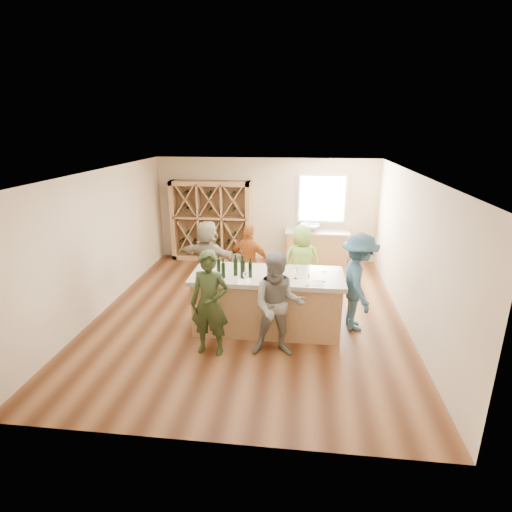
# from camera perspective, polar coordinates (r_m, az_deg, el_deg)

# --- Properties ---
(floor) EXTENTS (6.00, 7.00, 0.10)m
(floor) POSITION_cam_1_polar(r_m,az_deg,el_deg) (8.19, -0.86, -8.41)
(floor) COLOR brown
(floor) RESTS_ON ground
(ceiling) EXTENTS (6.00, 7.00, 0.10)m
(ceiling) POSITION_cam_1_polar(r_m,az_deg,el_deg) (7.36, -0.97, 12.20)
(ceiling) COLOR white
(ceiling) RESTS_ON ground
(wall_back) EXTENTS (6.00, 0.10, 2.80)m
(wall_back) POSITION_cam_1_polar(r_m,az_deg,el_deg) (11.08, 1.48, 6.64)
(wall_back) COLOR #CBB393
(wall_back) RESTS_ON ground
(wall_front) EXTENTS (6.00, 0.10, 2.80)m
(wall_front) POSITION_cam_1_polar(r_m,az_deg,el_deg) (4.43, -7.01, -12.04)
(wall_front) COLOR #CBB393
(wall_front) RESTS_ON ground
(wall_left) EXTENTS (0.10, 7.00, 2.80)m
(wall_left) POSITION_cam_1_polar(r_m,az_deg,el_deg) (8.58, -21.56, 1.92)
(wall_left) COLOR #CBB393
(wall_left) RESTS_ON ground
(wall_right) EXTENTS (0.10, 7.00, 2.80)m
(wall_right) POSITION_cam_1_polar(r_m,az_deg,el_deg) (7.87, 21.68, 0.51)
(wall_right) COLOR #CBB393
(wall_right) RESTS_ON ground
(window_frame) EXTENTS (1.30, 0.06, 1.30)m
(window_frame) POSITION_cam_1_polar(r_m,az_deg,el_deg) (10.90, 9.41, 8.09)
(window_frame) COLOR white
(window_frame) RESTS_ON wall_back
(window_pane) EXTENTS (1.18, 0.01, 1.18)m
(window_pane) POSITION_cam_1_polar(r_m,az_deg,el_deg) (10.87, 9.42, 8.06)
(window_pane) COLOR white
(window_pane) RESTS_ON wall_back
(wine_rack) EXTENTS (2.20, 0.45, 2.20)m
(wine_rack) POSITION_cam_1_polar(r_m,az_deg,el_deg) (11.10, -6.43, 4.98)
(wine_rack) COLOR #A1774C
(wine_rack) RESTS_ON floor
(back_counter_base) EXTENTS (1.60, 0.58, 0.86)m
(back_counter_base) POSITION_cam_1_polar(r_m,az_deg,el_deg) (10.94, 8.59, 1.05)
(back_counter_base) COLOR #A1774C
(back_counter_base) RESTS_ON floor
(back_counter_top) EXTENTS (1.70, 0.62, 0.06)m
(back_counter_top) POSITION_cam_1_polar(r_m,az_deg,el_deg) (10.82, 8.71, 3.38)
(back_counter_top) COLOR #A69A88
(back_counter_top) RESTS_ON back_counter_base
(sink) EXTENTS (0.54, 0.54, 0.19)m
(sink) POSITION_cam_1_polar(r_m,az_deg,el_deg) (10.78, 7.68, 4.05)
(sink) COLOR silver
(sink) RESTS_ON back_counter_top
(faucet) EXTENTS (0.02, 0.02, 0.30)m
(faucet) POSITION_cam_1_polar(r_m,az_deg,el_deg) (10.94, 7.68, 4.57)
(faucet) COLOR silver
(faucet) RESTS_ON back_counter_top
(tasting_counter_base) EXTENTS (2.60, 1.00, 1.00)m
(tasting_counter_base) POSITION_cam_1_polar(r_m,az_deg,el_deg) (7.39, 1.63, -6.78)
(tasting_counter_base) COLOR #A1774C
(tasting_counter_base) RESTS_ON floor
(tasting_counter_top) EXTENTS (2.72, 1.12, 0.08)m
(tasting_counter_top) POSITION_cam_1_polar(r_m,az_deg,el_deg) (7.18, 1.66, -2.87)
(tasting_counter_top) COLOR #A69A88
(tasting_counter_top) RESTS_ON tasting_counter_base
(wine_bottle_a) EXTENTS (0.09, 0.09, 0.28)m
(wine_bottle_a) POSITION_cam_1_polar(r_m,az_deg,el_deg) (7.11, -5.35, -1.59)
(wine_bottle_a) COLOR black
(wine_bottle_a) RESTS_ON tasting_counter_top
(wine_bottle_b) EXTENTS (0.07, 0.07, 0.27)m
(wine_bottle_b) POSITION_cam_1_polar(r_m,az_deg,el_deg) (6.96, -4.69, -2.08)
(wine_bottle_b) COLOR black
(wine_bottle_b) RESTS_ON tasting_counter_top
(wine_bottle_c) EXTENTS (0.08, 0.08, 0.31)m
(wine_bottle_c) POSITION_cam_1_polar(r_m,az_deg,el_deg) (7.05, -2.95, -1.60)
(wine_bottle_c) COLOR black
(wine_bottle_c) RESTS_ON tasting_counter_top
(wine_bottle_d) EXTENTS (0.09, 0.09, 0.33)m
(wine_bottle_d) POSITION_cam_1_polar(r_m,az_deg,el_deg) (6.91, -1.91, -1.89)
(wine_bottle_d) COLOR black
(wine_bottle_d) RESTS_ON tasting_counter_top
(wine_bottle_e) EXTENTS (0.08, 0.08, 0.27)m
(wine_bottle_e) POSITION_cam_1_polar(r_m,az_deg,el_deg) (6.96, -0.82, -1.99)
(wine_bottle_e) COLOR black
(wine_bottle_e) RESTS_ON tasting_counter_top
(wine_glass_a) EXTENTS (0.09, 0.09, 0.20)m
(wine_glass_a) POSITION_cam_1_polar(r_m,az_deg,el_deg) (6.70, -1.62, -3.16)
(wine_glass_a) COLOR white
(wine_glass_a) RESTS_ON tasting_counter_top
(wine_glass_b) EXTENTS (0.07, 0.07, 0.16)m
(wine_glass_b) POSITION_cam_1_polar(r_m,az_deg,el_deg) (6.72, 3.28, -3.26)
(wine_glass_b) COLOR white
(wine_glass_b) RESTS_ON tasting_counter_top
(wine_glass_c) EXTENTS (0.09, 0.09, 0.20)m
(wine_glass_c) POSITION_cam_1_polar(r_m,az_deg,el_deg) (6.66, 7.35, -3.42)
(wine_glass_c) COLOR white
(wine_glass_c) RESTS_ON tasting_counter_top
(wine_glass_d) EXTENTS (0.08, 0.08, 0.19)m
(wine_glass_d) POSITION_cam_1_polar(r_m,az_deg,el_deg) (6.94, 5.67, -2.52)
(wine_glass_d) COLOR white
(wine_glass_d) RESTS_ON tasting_counter_top
(wine_glass_e) EXTENTS (0.09, 0.09, 0.18)m
(wine_glass_e) POSITION_cam_1_polar(r_m,az_deg,el_deg) (6.87, 9.67, -2.93)
(wine_glass_e) COLOR white
(wine_glass_e) RESTS_ON tasting_counter_top
(tasting_menu_a) EXTENTS (0.27, 0.33, 0.00)m
(tasting_menu_a) POSITION_cam_1_polar(r_m,az_deg,el_deg) (6.82, -1.73, -3.64)
(tasting_menu_a) COLOR white
(tasting_menu_a) RESTS_ON tasting_counter_top
(tasting_menu_b) EXTENTS (0.30, 0.37, 0.00)m
(tasting_menu_b) POSITION_cam_1_polar(r_m,az_deg,el_deg) (6.77, 3.02, -3.82)
(tasting_menu_b) COLOR white
(tasting_menu_b) RESTS_ON tasting_counter_top
(tasting_menu_c) EXTENTS (0.22, 0.30, 0.00)m
(tasting_menu_c) POSITION_cam_1_polar(r_m,az_deg,el_deg) (6.82, 8.78, -3.87)
(tasting_menu_c) COLOR white
(tasting_menu_c) RESTS_ON tasting_counter_top
(person_near_left) EXTENTS (0.68, 0.53, 1.76)m
(person_near_left) POSITION_cam_1_polar(r_m,az_deg,el_deg) (6.52, -6.63, -6.77)
(person_near_left) COLOR #263319
(person_near_left) RESTS_ON floor
(person_near_right) EXTENTS (0.89, 0.53, 1.76)m
(person_near_right) POSITION_cam_1_polar(r_m,az_deg,el_deg) (6.42, 3.18, -7.06)
(person_near_right) COLOR slate
(person_near_right) RESTS_ON floor
(person_server) EXTENTS (0.65, 1.22, 1.82)m
(person_server) POSITION_cam_1_polar(r_m,az_deg,el_deg) (7.48, 14.37, -3.63)
(person_server) COLOR #335972
(person_server) RESTS_ON floor
(person_far_mid) EXTENTS (1.06, 0.75, 1.64)m
(person_far_mid) POSITION_cam_1_polar(r_m,az_deg,el_deg) (8.60, -0.94, -0.82)
(person_far_mid) COLOR #994C19
(person_far_mid) RESTS_ON floor
(person_far_right) EXTENTS (0.88, 0.64, 1.66)m
(person_far_right) POSITION_cam_1_polar(r_m,az_deg,el_deg) (8.57, 6.51, -0.93)
(person_far_right) COLOR #8CC64C
(person_far_right) RESTS_ON floor
(person_far_left) EXTENTS (1.65, 1.04, 1.68)m
(person_far_left) POSITION_cam_1_polar(r_m,az_deg,el_deg) (8.84, -6.84, -0.26)
(person_far_left) COLOR gray
(person_far_left) RESTS_ON floor
(wine_bottle_f) EXTENTS (0.07, 0.07, 0.30)m
(wine_bottle_f) POSITION_cam_1_polar(r_m,az_deg,el_deg) (6.82, 1.88, -2.30)
(wine_bottle_f) COLOR black
(wine_bottle_f) RESTS_ON tasting_counter_top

